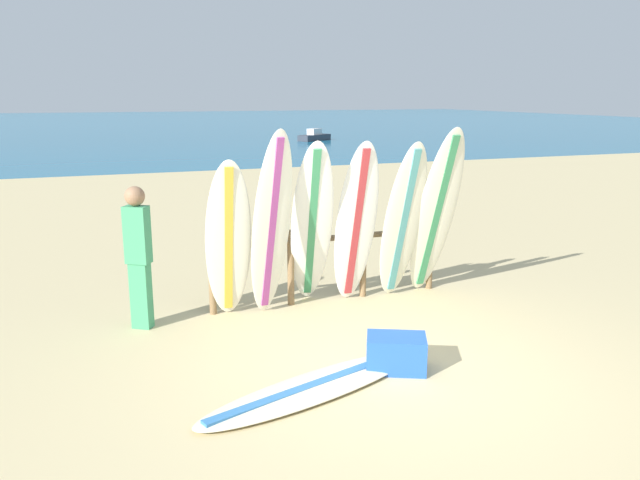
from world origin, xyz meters
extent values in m
plane|color=#CCB784|center=(0.00, 0.00, 0.00)|extent=(120.00, 120.00, 0.00)
cube|color=#196B93|center=(0.00, 58.00, 0.00)|extent=(120.00, 80.00, 0.01)
cylinder|color=olive|center=(-1.38, 2.44, 0.51)|extent=(0.09, 0.09, 1.02)
cylinder|color=olive|center=(-0.33, 2.44, 0.51)|extent=(0.09, 0.09, 1.02)
cylinder|color=olive|center=(0.73, 2.44, 0.51)|extent=(0.09, 0.09, 1.02)
cylinder|color=olive|center=(1.78, 2.44, 0.51)|extent=(0.09, 0.09, 1.02)
cylinder|color=olive|center=(0.20, 2.44, 0.87)|extent=(3.26, 0.08, 0.08)
ellipsoid|color=white|center=(-1.21, 2.17, 1.02)|extent=(0.61, 0.64, 2.04)
cube|color=gold|center=(-1.21, 2.17, 1.02)|extent=(0.15, 0.57, 1.88)
ellipsoid|color=white|center=(-0.71, 1.99, 1.20)|extent=(0.56, 0.79, 2.39)
cube|color=#A53F8C|center=(-0.71, 1.99, 1.20)|extent=(0.16, 0.70, 2.21)
ellipsoid|color=white|center=(-0.12, 2.18, 1.12)|extent=(0.73, 1.16, 2.25)
cube|color=#388C59|center=(-0.12, 2.18, 1.12)|extent=(0.29, 1.00, 2.07)
ellipsoid|color=white|center=(0.47, 2.12, 1.11)|extent=(0.58, 0.73, 2.22)
cube|color=#B73338|center=(0.47, 2.12, 1.11)|extent=(0.12, 0.68, 2.04)
ellipsoid|color=silver|center=(1.12, 2.06, 1.10)|extent=(0.56, 0.77, 2.20)
cube|color=teal|center=(1.12, 2.06, 1.10)|extent=(0.11, 0.72, 2.03)
ellipsoid|color=white|center=(1.60, 2.03, 1.19)|extent=(0.60, 0.99, 2.38)
cube|color=#388C59|center=(1.60, 2.03, 1.19)|extent=(0.13, 0.91, 2.19)
ellipsoid|color=beige|center=(-0.90, -0.06, 0.04)|extent=(2.64, 1.38, 0.07)
cube|color=#3372B2|center=(-0.90, -0.06, 0.04)|extent=(2.29, 0.86, 0.08)
cube|color=#3F9966|center=(-2.27, 2.25, 0.40)|extent=(0.27, 0.25, 0.81)
cube|color=#3F9966|center=(-2.27, 2.25, 1.15)|extent=(0.33, 0.30, 0.68)
sphere|color=#997051|center=(-2.27, 2.25, 1.61)|extent=(0.23, 0.23, 0.23)
cube|color=#333842|center=(10.38, 31.03, 0.18)|extent=(2.40, 1.95, 0.35)
cube|color=silver|center=(10.38, 31.03, 0.54)|extent=(1.01, 0.92, 0.36)
cube|color=blue|center=(0.05, 0.10, 0.18)|extent=(0.71, 0.62, 0.36)
camera|label=1|loc=(-2.80, -5.32, 2.77)|focal=35.74mm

